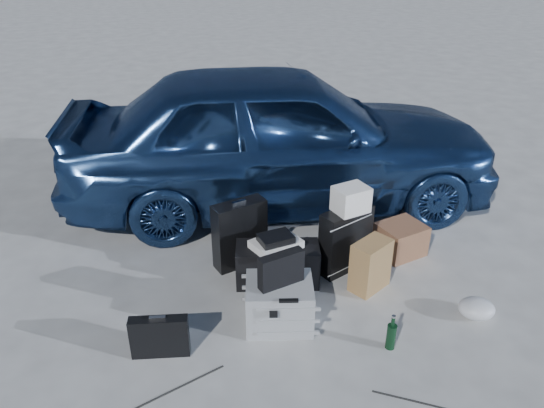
# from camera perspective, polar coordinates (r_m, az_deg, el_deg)

# --- Properties ---
(ground) EXTENTS (60.00, 60.00, 0.00)m
(ground) POSITION_cam_1_polar(r_m,az_deg,el_deg) (4.22, 3.06, -13.10)
(ground) COLOR beige
(ground) RESTS_ON ground
(car) EXTENTS (4.78, 2.56, 1.55)m
(car) POSITION_cam_1_polar(r_m,az_deg,el_deg) (5.70, 0.88, 7.36)
(car) COLOR #2A4B82
(car) RESTS_ON ground
(pelican_case) EXTENTS (0.60, 0.53, 0.37)m
(pelican_case) POSITION_cam_1_polar(r_m,az_deg,el_deg) (4.14, 0.79, -10.65)
(pelican_case) COLOR gray
(pelican_case) RESTS_ON ground
(laptop_bag) EXTENTS (0.37, 0.17, 0.27)m
(laptop_bag) POSITION_cam_1_polar(r_m,az_deg,el_deg) (3.95, 0.99, -7.04)
(laptop_bag) COLOR black
(laptop_bag) RESTS_ON pelican_case
(briefcase) EXTENTS (0.43, 0.18, 0.32)m
(briefcase) POSITION_cam_1_polar(r_m,az_deg,el_deg) (3.97, -11.99, -13.79)
(briefcase) COLOR black
(briefcase) RESTS_ON ground
(suitcase_left) EXTENTS (0.51, 0.29, 0.62)m
(suitcase_left) POSITION_cam_1_polar(r_m,az_deg,el_deg) (4.76, -3.49, -3.23)
(suitcase_left) COLOR black
(suitcase_left) RESTS_ON ground
(suitcase_right) EXTENTS (0.53, 0.34, 0.60)m
(suitcase_right) POSITION_cam_1_polar(r_m,az_deg,el_deg) (4.73, 7.90, -3.84)
(suitcase_right) COLOR black
(suitcase_right) RESTS_ON ground
(white_carton) EXTENTS (0.32, 0.28, 0.22)m
(white_carton) POSITION_cam_1_polar(r_m,az_deg,el_deg) (4.53, 8.49, 0.51)
(white_carton) COLOR white
(white_carton) RESTS_ON suitcase_right
(duffel_bag) EXTENTS (0.76, 0.48, 0.35)m
(duffel_bag) POSITION_cam_1_polar(r_m,az_deg,el_deg) (4.58, 0.60, -6.50)
(duffel_bag) COLOR black
(duffel_bag) RESTS_ON ground
(flat_box_white) EXTENTS (0.46, 0.40, 0.07)m
(flat_box_white) POSITION_cam_1_polar(r_m,az_deg,el_deg) (4.46, 0.43, -4.34)
(flat_box_white) COLOR white
(flat_box_white) RESTS_ON duffel_bag
(flat_box_black) EXTENTS (0.30, 0.23, 0.06)m
(flat_box_black) POSITION_cam_1_polar(r_m,az_deg,el_deg) (4.41, 0.40, -3.73)
(flat_box_black) COLOR black
(flat_box_black) RESTS_ON flat_box_white
(kraft_bag) EXTENTS (0.39, 0.34, 0.45)m
(kraft_bag) POSITION_cam_1_polar(r_m,az_deg,el_deg) (4.56, 10.54, -6.50)
(kraft_bag) COLOR #A98449
(kraft_bag) RESTS_ON ground
(cardboard_box) EXTENTS (0.46, 0.43, 0.30)m
(cardboard_box) POSITION_cam_1_polar(r_m,az_deg,el_deg) (5.13, 13.66, -3.70)
(cardboard_box) COLOR brown
(cardboard_box) RESTS_ON ground
(plastic_bag) EXTENTS (0.35, 0.32, 0.16)m
(plastic_bag) POSITION_cam_1_polar(r_m,az_deg,el_deg) (4.56, 21.14, -10.43)
(plastic_bag) COLOR silver
(plastic_bag) RESTS_ON ground
(green_bottle) EXTENTS (0.09, 0.09, 0.28)m
(green_bottle) POSITION_cam_1_polar(r_m,az_deg,el_deg) (4.05, 12.74, -13.34)
(green_bottle) COLOR black
(green_bottle) RESTS_ON ground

